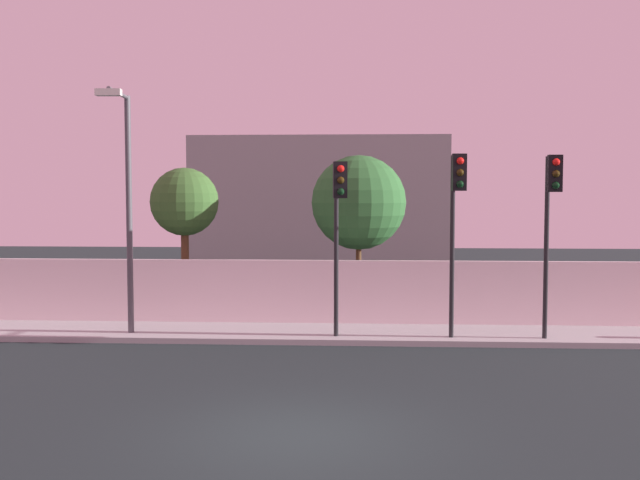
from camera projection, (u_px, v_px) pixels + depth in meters
name	position (u px, v px, depth m)	size (l,w,h in m)	color
ground_plane	(298.00, 436.00, 11.97)	(80.00, 80.00, 0.00)	#1D2829
sidewalk	(324.00, 334.00, 20.14)	(36.00, 2.40, 0.15)	#A4A4A4
perimeter_wall	(326.00, 292.00, 21.36)	(36.00, 0.18, 1.80)	silver
traffic_light_left	(338.00, 211.00, 18.77)	(0.37, 1.12, 4.50)	black
traffic_light_center	(456.00, 206.00, 18.58)	(0.35, 1.17, 4.68)	black
traffic_light_right	(551.00, 207.00, 18.50)	(0.35, 1.09, 4.65)	black
street_lamp_curbside	(126.00, 192.00, 19.43)	(0.62, 2.06, 6.27)	#4C4C51
roadside_tree_leftmost	(184.00, 203.00, 22.75)	(2.08, 2.08, 4.64)	brown
roadside_tree_midleft	(359.00, 203.00, 22.45)	(2.85, 2.85, 5.00)	brown
low_building_distant	(321.00, 207.00, 35.22)	(11.44, 6.00, 6.35)	gray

